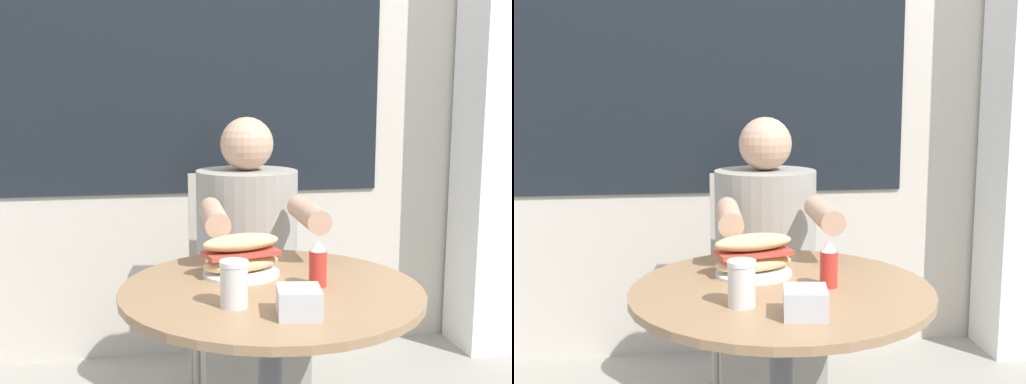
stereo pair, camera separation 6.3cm
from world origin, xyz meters
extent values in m
cube|color=beige|center=(0.00, 1.34, 1.40)|extent=(8.00, 0.08, 2.80)
cube|color=silver|center=(1.28, 1.14, 1.20)|extent=(0.28, 0.28, 2.40)
cylinder|color=#997551|center=(0.00, 0.00, 0.70)|extent=(0.73, 0.73, 0.02)
cube|color=#ADA393|center=(0.04, 0.80, 0.44)|extent=(0.39, 0.39, 0.02)
cube|color=#ADA393|center=(0.04, 0.98, 0.66)|extent=(0.35, 0.04, 0.42)
cylinder|color=#ADA393|center=(0.20, 0.64, 0.21)|extent=(0.03, 0.03, 0.43)
cylinder|color=#ADA393|center=(-0.13, 0.64, 0.21)|extent=(0.03, 0.03, 0.43)
cylinder|color=#ADA393|center=(0.21, 0.97, 0.21)|extent=(0.03, 0.03, 0.43)
cylinder|color=#ADA393|center=(-0.12, 0.97, 0.21)|extent=(0.03, 0.03, 0.43)
cube|color=gray|center=(0.04, 0.52, 0.23)|extent=(0.33, 0.43, 0.45)
cylinder|color=gray|center=(0.04, 0.58, 0.69)|extent=(0.34, 0.34, 0.47)
sphere|color=tan|center=(0.04, 0.58, 1.01)|extent=(0.18, 0.18, 0.18)
cylinder|color=tan|center=(0.17, 0.28, 0.83)|extent=(0.07, 0.27, 0.07)
cylinder|color=tan|center=(-0.11, 0.28, 0.83)|extent=(0.07, 0.27, 0.07)
cylinder|color=white|center=(-0.06, 0.11, 0.71)|extent=(0.20, 0.20, 0.01)
ellipsoid|color=#DBB77A|center=(-0.06, 0.11, 0.74)|extent=(0.22, 0.13, 0.04)
cube|color=#B74233|center=(-0.06, 0.11, 0.77)|extent=(0.21, 0.13, 0.01)
ellipsoid|color=#DBB77A|center=(-0.06, 0.11, 0.79)|extent=(0.22, 0.13, 0.04)
cylinder|color=silver|center=(-0.11, -0.13, 0.75)|extent=(0.06, 0.06, 0.09)
cylinder|color=white|center=(-0.11, -0.13, 0.81)|extent=(0.06, 0.06, 0.01)
cube|color=silver|center=(0.02, -0.21, 0.74)|extent=(0.10, 0.10, 0.06)
cylinder|color=red|center=(0.11, -0.02, 0.75)|extent=(0.04, 0.04, 0.09)
cone|color=white|center=(0.11, -0.02, 0.81)|extent=(0.04, 0.04, 0.02)
camera|label=1|loc=(-0.28, -1.37, 1.15)|focal=42.00mm
camera|label=2|loc=(-0.22, -1.38, 1.15)|focal=42.00mm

